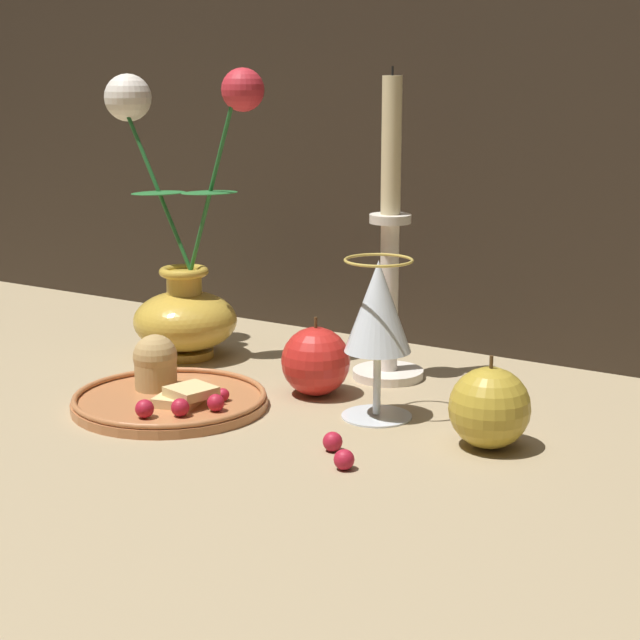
% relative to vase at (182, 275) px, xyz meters
% --- Properties ---
extents(ground_plane, '(2.40, 2.40, 0.00)m').
position_rel_vase_xyz_m(ground_plane, '(0.20, -0.10, -0.10)').
color(ground_plane, '#9E8966').
rests_on(ground_plane, ground).
extents(vase, '(0.23, 0.13, 0.36)m').
position_rel_vase_xyz_m(vase, '(0.00, 0.00, 0.00)').
color(vase, gold).
rests_on(vase, ground_plane).
extents(plate_with_pastries, '(0.21, 0.21, 0.07)m').
position_rel_vase_xyz_m(plate_with_pastries, '(0.11, -0.17, -0.09)').
color(plate_with_pastries, '#B77042').
rests_on(plate_with_pastries, ground_plane).
extents(wine_glass, '(0.07, 0.07, 0.17)m').
position_rel_vase_xyz_m(wine_glass, '(0.32, -0.08, 0.01)').
color(wine_glass, silver).
rests_on(wine_glass, ground_plane).
extents(candlestick, '(0.08, 0.08, 0.36)m').
position_rel_vase_xyz_m(candlestick, '(0.26, 0.05, 0.03)').
color(candlestick, silver).
rests_on(candlestick, ground_plane).
extents(apple_beside_vase, '(0.08, 0.08, 0.09)m').
position_rel_vase_xyz_m(apple_beside_vase, '(0.46, -0.10, -0.07)').
color(apple_beside_vase, '#B2932D').
rests_on(apple_beside_vase, ground_plane).
extents(apple_near_glass, '(0.08, 0.08, 0.09)m').
position_rel_vase_xyz_m(apple_near_glass, '(0.23, -0.05, -0.07)').
color(apple_near_glass, red).
rests_on(apple_near_glass, ground_plane).
extents(berry_near_plate, '(0.02, 0.02, 0.02)m').
position_rel_vase_xyz_m(berry_near_plate, '(0.34, -0.19, -0.10)').
color(berry_near_plate, '#AD192D').
rests_on(berry_near_plate, ground_plane).
extents(berry_front_center, '(0.02, 0.02, 0.02)m').
position_rel_vase_xyz_m(berry_front_center, '(0.37, -0.23, -0.10)').
color(berry_front_center, '#AD192D').
rests_on(berry_front_center, ground_plane).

